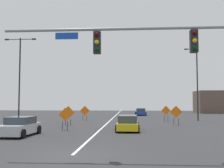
{
  "coord_description": "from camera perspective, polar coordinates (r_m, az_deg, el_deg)",
  "views": [
    {
      "loc": [
        2.7,
        -12.6,
        2.47
      ],
      "look_at": [
        0.14,
        25.21,
        4.97
      ],
      "focal_mm": 43.56,
      "sensor_mm": 36.0,
      "label": 1
    }
  ],
  "objects": [
    {
      "name": "street_lamp_mid_left",
      "position": [
        33.27,
        -18.82,
        2.11
      ],
      "size": [
        3.71,
        0.24,
        9.93
      ],
      "color": "black",
      "rests_on": "ground"
    },
    {
      "name": "construction_sign_right_shoulder",
      "position": [
        29.31,
        -9.19,
        -6.07
      ],
      "size": [
        1.38,
        0.18,
        2.04
      ],
      "color": "orange",
      "rests_on": "ground"
    },
    {
      "name": "traffic_signal_assembly",
      "position": [
        13.09,
        15.87,
        6.73
      ],
      "size": [
        13.59,
        0.44,
        6.27
      ],
      "color": "gray",
      "rests_on": "ground"
    },
    {
      "name": "roadside_building_east",
      "position": [
        65.21,
        19.96,
        -3.55
      ],
      "size": [
        6.3,
        6.97,
        4.94
      ],
      "color": "brown",
      "rests_on": "ground"
    },
    {
      "name": "car_silver_distant",
      "position": [
        21.27,
        -18.8,
        -8.49
      ],
      "size": [
        2.16,
        4.19,
        1.37
      ],
      "color": "#B7BABF",
      "rests_on": "ground"
    },
    {
      "name": "street_lamp_mid_right",
      "position": [
        37.16,
        17.32,
        0.6
      ],
      "size": [
        1.69,
        0.24,
        9.57
      ],
      "color": "black",
      "rests_on": "ground"
    },
    {
      "name": "road_centre_stripe",
      "position": [
        48.97,
        0.72,
        -6.66
      ],
      "size": [
        0.16,
        72.46,
        0.01
      ],
      "color": "white",
      "rests_on": "ground"
    },
    {
      "name": "construction_sign_right_lane",
      "position": [
        36.74,
        -5.73,
        -5.73
      ],
      "size": [
        1.32,
        0.25,
        1.95
      ],
      "color": "orange",
      "rests_on": "ground"
    },
    {
      "name": "car_blue_approaching",
      "position": [
        50.44,
        6.02,
        -5.87
      ],
      "size": [
        2.01,
        4.52,
        1.31
      ],
      "color": "#1E389E",
      "rests_on": "ground"
    },
    {
      "name": "construction_sign_median_far",
      "position": [
        35.16,
        11.26,
        -5.65
      ],
      "size": [
        1.18,
        0.15,
        1.99
      ],
      "color": "orange",
      "rests_on": "ground"
    },
    {
      "name": "ground",
      "position": [
        13.12,
        -8.33,
        -14.58
      ],
      "size": [
        130.42,
        130.42,
        0.0
      ],
      "primitive_type": "plane",
      "color": "#2D2D30"
    },
    {
      "name": "construction_sign_left_shoulder",
      "position": [
        29.49,
        13.3,
        -5.91
      ],
      "size": [
        1.29,
        0.16,
        2.07
      ],
      "color": "orange",
      "rests_on": "ground"
    },
    {
      "name": "car_yellow_far",
      "position": [
        23.68,
        3.3,
        -8.22
      ],
      "size": [
        1.97,
        4.61,
        1.32
      ],
      "color": "gold",
      "rests_on": "ground"
    },
    {
      "name": "construction_sign_left_lane",
      "position": [
        24.32,
        -9.83,
        -6.6
      ],
      "size": [
        1.16,
        0.05,
        1.95
      ],
      "color": "orange",
      "rests_on": "ground"
    }
  ]
}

